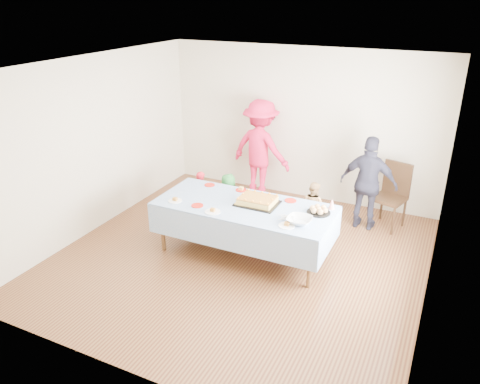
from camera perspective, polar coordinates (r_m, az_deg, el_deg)
The scene contains 22 objects.
ground at distance 6.84m, azimuth 0.12°, elevation -7.87°, with size 5.00×5.00×0.00m, color #4A2415.
room_walls at distance 6.09m, azimuth 0.61°, elevation 6.43°, with size 5.04×5.04×2.72m.
party_table at distance 6.58m, azimuth 0.51°, elevation -2.00°, with size 2.50×1.10×0.78m.
birthday_cake at distance 6.57m, azimuth 2.14°, elevation -1.08°, with size 0.58×0.45×0.10m.
rolls_tray at distance 6.39m, azimuth 9.56°, elevation -2.22°, with size 0.32×0.32×0.10m.
punch_bowl at distance 6.08m, azimuth 7.25°, elevation -3.45°, with size 0.33×0.33×0.08m, color silver.
party_hat at distance 6.53m, azimuth 11.13°, elevation -1.39°, with size 0.09×0.09×0.16m, color silver.
fork_pile at distance 6.15m, azimuth 5.60°, elevation -3.13°, with size 0.24×0.18×0.07m, color white, non-canonical shape.
plate_red_far_a at distance 7.23m, azimuth -3.73°, elevation 0.87°, with size 0.16×0.16×0.01m, color red.
plate_red_far_b at distance 7.02m, azimuth 0.14°, elevation 0.24°, with size 0.17×0.17×0.01m, color red.
plate_red_far_c at distance 6.82m, azimuth 2.68°, elevation -0.53°, with size 0.17×0.17×0.01m, color red.
plate_red_far_d at distance 6.71m, azimuth 6.18°, elevation -1.05°, with size 0.17×0.17×0.01m, color red.
plate_red_near at distance 6.55m, azimuth -5.23°, elevation -1.65°, with size 0.17×0.17×0.01m, color red.
plate_white_left at distance 6.73m, azimuth -7.91°, elevation -1.07°, with size 0.20×0.20×0.01m, color white.
plate_white_mid at distance 6.35m, azimuth -3.36°, elevation -2.41°, with size 0.22×0.22×0.01m, color white.
plate_white_right at distance 6.00m, azimuth 5.71°, elevation -4.11°, with size 0.21×0.21×0.01m, color white.
dining_chair at distance 7.86m, azimuth 18.09°, elevation 0.06°, with size 0.57×0.57×1.06m.
toddler_left at distance 7.85m, azimuth -4.73°, elevation -0.27°, with size 0.30×0.19×0.81m, color red.
toddler_mid at distance 7.61m, azimuth -1.43°, elevation -0.83°, with size 0.42×0.27×0.85m, color #27752F.
toddler_right at distance 7.51m, azimuth 8.86°, elevation -1.67°, with size 0.39×0.30×0.80m, color tan.
adult_left at distance 8.54m, azimuth 2.53°, elevation 5.29°, with size 1.16×0.67×1.79m, color #E41C4A.
adult_right at distance 7.59m, azimuth 15.38°, elevation 1.00°, with size 0.89×0.37×1.53m, color #272735.
Camera 1 is at (2.51, -5.28, 3.55)m, focal length 35.00 mm.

